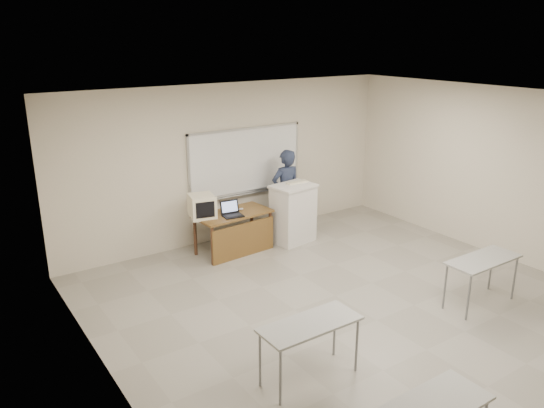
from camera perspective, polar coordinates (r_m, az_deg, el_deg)
floor at (r=7.78m, az=11.18°, el=-12.20°), size 7.00×8.00×0.01m
whiteboard at (r=10.34m, az=-2.82°, el=4.59°), size 2.48×0.10×1.31m
student_desks at (r=6.72m, az=19.84°, el=-11.53°), size 4.40×2.20×0.73m
instructor_desk at (r=9.62m, az=-3.87°, el=-2.32°), size 1.39×0.70×0.75m
podium at (r=10.15m, az=2.27°, el=-1.01°), size 0.80×0.58×1.13m
crt_monitor at (r=9.44m, az=-7.53°, el=-0.21°), size 0.44×0.48×0.41m
laptop at (r=9.47m, az=-4.39°, el=-0.91°), size 0.35×0.32×0.26m
mouse at (r=9.77m, az=-3.37°, el=-0.55°), size 0.10×0.07×0.04m
keyboard at (r=10.13m, az=2.73°, el=2.35°), size 0.44×0.15×0.02m
presenter at (r=10.52m, az=1.49°, el=1.31°), size 0.65×0.45×1.71m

